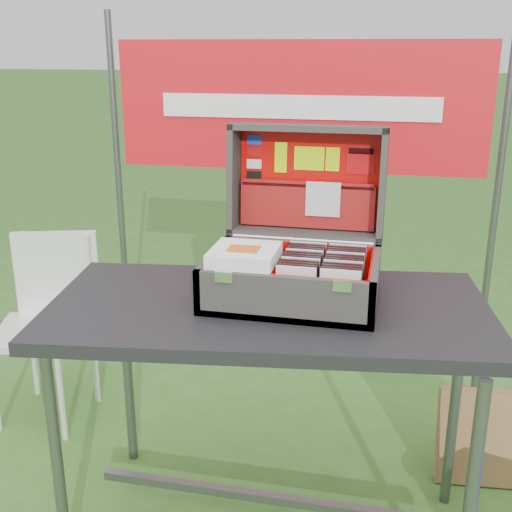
% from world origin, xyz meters
% --- Properties ---
extents(table, '(1.38, 0.82, 0.82)m').
position_xyz_m(table, '(0.09, 0.06, 0.41)').
color(table, black).
rests_on(table, ground).
extents(table_top, '(1.38, 0.82, 0.04)m').
position_xyz_m(table_top, '(0.09, 0.06, 0.80)').
color(table_top, black).
rests_on(table_top, ground).
extents(table_leg_fl, '(0.04, 0.04, 0.78)m').
position_xyz_m(table_leg_fl, '(-0.51, -0.21, 0.39)').
color(table_leg_fl, '#59595B').
rests_on(table_leg_fl, ground).
extents(table_leg_fr, '(0.04, 0.04, 0.78)m').
position_xyz_m(table_leg_fr, '(0.68, -0.21, 0.39)').
color(table_leg_fr, '#59595B').
rests_on(table_leg_fr, ground).
extents(table_leg_bl, '(0.04, 0.04, 0.78)m').
position_xyz_m(table_leg_bl, '(-0.51, 0.32, 0.39)').
color(table_leg_bl, '#59595B').
rests_on(table_leg_bl, ground).
extents(table_leg_br, '(0.04, 0.04, 0.78)m').
position_xyz_m(table_leg_br, '(0.68, 0.32, 0.39)').
color(table_leg_br, '#59595B').
rests_on(table_leg_br, ground).
extents(table_brace, '(1.16, 0.03, 0.03)m').
position_xyz_m(table_brace, '(0.09, 0.06, 0.12)').
color(table_brace, '#59595B').
rests_on(table_brace, ground).
extents(suitcase, '(0.51, 0.52, 0.49)m').
position_xyz_m(suitcase, '(0.15, 0.16, 1.06)').
color(suitcase, '#433F3B').
rests_on(suitcase, table).
extents(suitcase_base_bottom, '(0.51, 0.36, 0.02)m').
position_xyz_m(suitcase_base_bottom, '(0.15, 0.10, 0.83)').
color(suitcase_base_bottom, '#433F3B').
rests_on(suitcase_base_bottom, table_top).
extents(suitcase_base_wall_front, '(0.51, 0.02, 0.14)m').
position_xyz_m(suitcase_base_wall_front, '(0.15, -0.07, 0.88)').
color(suitcase_base_wall_front, '#433F3B').
rests_on(suitcase_base_wall_front, table_top).
extents(suitcase_base_wall_back, '(0.51, 0.02, 0.14)m').
position_xyz_m(suitcase_base_wall_back, '(0.15, 0.27, 0.88)').
color(suitcase_base_wall_back, '#433F3B').
rests_on(suitcase_base_wall_back, table_top).
extents(suitcase_base_wall_left, '(0.02, 0.36, 0.14)m').
position_xyz_m(suitcase_base_wall_left, '(-0.09, 0.10, 0.88)').
color(suitcase_base_wall_left, '#433F3B').
rests_on(suitcase_base_wall_left, table_top).
extents(suitcase_base_wall_right, '(0.02, 0.36, 0.14)m').
position_xyz_m(suitcase_base_wall_right, '(0.39, 0.10, 0.88)').
color(suitcase_base_wall_right, '#433F3B').
rests_on(suitcase_base_wall_right, table_top).
extents(suitcase_liner_floor, '(0.47, 0.32, 0.01)m').
position_xyz_m(suitcase_liner_floor, '(0.15, 0.10, 0.84)').
color(suitcase_liner_floor, red).
rests_on(suitcase_liner_floor, suitcase_base_bottom).
extents(suitcase_latch_left, '(0.05, 0.01, 0.03)m').
position_xyz_m(suitcase_latch_left, '(-0.01, -0.08, 0.94)').
color(suitcase_latch_left, silver).
rests_on(suitcase_latch_left, suitcase_base_wall_front).
extents(suitcase_latch_right, '(0.05, 0.01, 0.03)m').
position_xyz_m(suitcase_latch_right, '(0.31, -0.08, 0.94)').
color(suitcase_latch_right, silver).
rests_on(suitcase_latch_right, suitcase_base_wall_front).
extents(suitcase_hinge, '(0.46, 0.02, 0.02)m').
position_xyz_m(suitcase_hinge, '(0.15, 0.28, 0.95)').
color(suitcase_hinge, silver).
rests_on(suitcase_hinge, suitcase_base_wall_back).
extents(suitcase_lid_back, '(0.51, 0.04, 0.36)m').
position_xyz_m(suitcase_lid_back, '(0.15, 0.42, 1.12)').
color(suitcase_lid_back, '#433F3B').
rests_on(suitcase_lid_back, suitcase_base_wall_back).
extents(suitcase_lid_rim_far, '(0.51, 0.14, 0.03)m').
position_xyz_m(suitcase_lid_rim_far, '(0.15, 0.37, 1.30)').
color(suitcase_lid_rim_far, '#433F3B').
rests_on(suitcase_lid_rim_far, suitcase_lid_back).
extents(suitcase_lid_rim_near, '(0.51, 0.14, 0.03)m').
position_xyz_m(suitcase_lid_rim_near, '(0.15, 0.35, 0.96)').
color(suitcase_lid_rim_near, '#433F3B').
rests_on(suitcase_lid_rim_near, suitcase_lid_back).
extents(suitcase_lid_rim_left, '(0.02, 0.16, 0.37)m').
position_xyz_m(suitcase_lid_rim_left, '(-0.09, 0.36, 1.13)').
color(suitcase_lid_rim_left, '#433F3B').
rests_on(suitcase_lid_rim_left, suitcase_lid_back).
extents(suitcase_lid_rim_right, '(0.02, 0.16, 0.37)m').
position_xyz_m(suitcase_lid_rim_right, '(0.39, 0.36, 1.13)').
color(suitcase_lid_rim_right, '#433F3B').
rests_on(suitcase_lid_rim_right, suitcase_lid_back).
extents(suitcase_lid_liner, '(0.46, 0.03, 0.32)m').
position_xyz_m(suitcase_lid_liner, '(0.15, 0.41, 1.13)').
color(suitcase_lid_liner, red).
rests_on(suitcase_lid_liner, suitcase_lid_back).
extents(suitcase_liner_wall_front, '(0.47, 0.01, 0.12)m').
position_xyz_m(suitcase_liner_wall_front, '(0.15, -0.06, 0.89)').
color(suitcase_liner_wall_front, red).
rests_on(suitcase_liner_wall_front, suitcase_base_bottom).
extents(suitcase_liner_wall_back, '(0.47, 0.01, 0.12)m').
position_xyz_m(suitcase_liner_wall_back, '(0.15, 0.26, 0.89)').
color(suitcase_liner_wall_back, red).
rests_on(suitcase_liner_wall_back, suitcase_base_bottom).
extents(suitcase_liner_wall_left, '(0.01, 0.32, 0.12)m').
position_xyz_m(suitcase_liner_wall_left, '(-0.08, 0.10, 0.89)').
color(suitcase_liner_wall_left, red).
rests_on(suitcase_liner_wall_left, suitcase_base_bottom).
extents(suitcase_liner_wall_right, '(0.01, 0.32, 0.12)m').
position_xyz_m(suitcase_liner_wall_right, '(0.38, 0.10, 0.89)').
color(suitcase_liner_wall_right, red).
rests_on(suitcase_liner_wall_right, suitcase_base_bottom).
extents(suitcase_lid_pocket, '(0.45, 0.04, 0.15)m').
position_xyz_m(suitcase_lid_pocket, '(0.15, 0.38, 1.04)').
color(suitcase_lid_pocket, maroon).
rests_on(suitcase_lid_pocket, suitcase_lid_liner).
extents(suitcase_pocket_edge, '(0.44, 0.02, 0.02)m').
position_xyz_m(suitcase_pocket_edge, '(0.15, 0.38, 1.12)').
color(suitcase_pocket_edge, maroon).
rests_on(suitcase_pocket_edge, suitcase_lid_pocket).
extents(suitcase_pocket_cd, '(0.11, 0.02, 0.11)m').
position_xyz_m(suitcase_pocket_cd, '(0.20, 0.37, 1.07)').
color(suitcase_pocket_cd, silver).
rests_on(suitcase_pocket_cd, suitcase_lid_pocket).
extents(lid_sticker_cc_a, '(0.05, 0.01, 0.03)m').
position_xyz_m(lid_sticker_cc_a, '(-0.04, 0.41, 1.25)').
color(lid_sticker_cc_a, '#1933B2').
rests_on(lid_sticker_cc_a, suitcase_lid_liner).
extents(lid_sticker_cc_b, '(0.05, 0.01, 0.03)m').
position_xyz_m(lid_sticker_cc_b, '(-0.04, 0.41, 1.21)').
color(lid_sticker_cc_b, '#B40B0D').
rests_on(lid_sticker_cc_b, suitcase_lid_liner).
extents(lid_sticker_cc_c, '(0.05, 0.01, 0.03)m').
position_xyz_m(lid_sticker_cc_c, '(-0.04, 0.40, 1.17)').
color(lid_sticker_cc_c, white).
rests_on(lid_sticker_cc_c, suitcase_lid_liner).
extents(lid_sticker_cc_d, '(0.05, 0.01, 0.03)m').
position_xyz_m(lid_sticker_cc_d, '(-0.04, 0.40, 1.13)').
color(lid_sticker_cc_d, black).
rests_on(lid_sticker_cc_d, suitcase_lid_liner).
extents(lid_card_neon_tall, '(0.04, 0.01, 0.10)m').
position_xyz_m(lid_card_neon_tall, '(0.05, 0.40, 1.20)').
color(lid_card_neon_tall, '#C6F701').
rests_on(lid_card_neon_tall, suitcase_lid_liner).
extents(lid_card_neon_main, '(0.10, 0.01, 0.08)m').
position_xyz_m(lid_card_neon_main, '(0.15, 0.40, 1.20)').
color(lid_card_neon_main, '#C6F701').
rests_on(lid_card_neon_main, suitcase_lid_liner).
extents(lid_card_neon_small, '(0.05, 0.01, 0.08)m').
position_xyz_m(lid_card_neon_small, '(0.23, 0.40, 1.20)').
color(lid_card_neon_small, '#C6F701').
rests_on(lid_card_neon_small, suitcase_lid_liner).
extents(lid_sticker_band, '(0.09, 0.01, 0.09)m').
position_xyz_m(lid_sticker_band, '(0.32, 0.40, 1.20)').
color(lid_sticker_band, '#B40B0D').
rests_on(lid_sticker_band, suitcase_lid_liner).
extents(lid_sticker_band_bar, '(0.08, 0.00, 0.02)m').
position_xyz_m(lid_sticker_band_bar, '(0.32, 0.41, 1.23)').
color(lid_sticker_band_bar, black).
rests_on(lid_sticker_band_bar, suitcase_lid_liner).
extents(cd_left_0, '(0.11, 0.01, 0.13)m').
position_xyz_m(cd_left_0, '(0.18, -0.04, 0.91)').
color(cd_left_0, silver).
rests_on(cd_left_0, suitcase_liner_floor).
extents(cd_left_1, '(0.11, 0.01, 0.13)m').
position_xyz_m(cd_left_1, '(0.18, -0.02, 0.91)').
color(cd_left_1, black).
rests_on(cd_left_1, suitcase_liner_floor).
extents(cd_left_2, '(0.11, 0.01, 0.13)m').
position_xyz_m(cd_left_2, '(0.18, 0.00, 0.91)').
color(cd_left_2, black).
rests_on(cd_left_2, suitcase_liner_floor).
extents(cd_left_3, '(0.11, 0.01, 0.13)m').
position_xyz_m(cd_left_3, '(0.18, 0.02, 0.91)').
color(cd_left_3, black).
rests_on(cd_left_3, suitcase_liner_floor).
extents(cd_left_4, '(0.11, 0.01, 0.13)m').
position_xyz_m(cd_left_4, '(0.18, 0.04, 0.91)').
color(cd_left_4, silver).
rests_on(cd_left_4, suitcase_liner_floor).
extents(cd_left_5, '(0.11, 0.01, 0.13)m').
position_xyz_m(cd_left_5, '(0.18, 0.06, 0.91)').
color(cd_left_5, black).
rests_on(cd_left_5, suitcase_liner_floor).
extents(cd_left_6, '(0.11, 0.01, 0.13)m').
position_xyz_m(cd_left_6, '(0.18, 0.08, 0.91)').
color(cd_left_6, black).
rests_on(cd_left_6, suitcase_liner_floor).
extents(cd_left_7, '(0.11, 0.01, 0.13)m').
position_xyz_m(cd_left_7, '(0.18, 0.10, 0.91)').
color(cd_left_7, black).
rests_on(cd_left_7, suitcase_liner_floor).
extents(cd_left_8, '(0.11, 0.01, 0.13)m').
position_xyz_m(cd_left_8, '(0.18, 0.12, 0.91)').
color(cd_left_8, silver).
rests_on(cd_left_8, suitcase_liner_floor).
extents(cd_left_9, '(0.11, 0.01, 0.13)m').
position_xyz_m(cd_left_9, '(0.18, 0.14, 0.91)').
color(cd_left_9, black).
rests_on(cd_left_9, suitcase_liner_floor).
extents(cd_left_10, '(0.11, 0.01, 0.13)m').
position_xyz_m(cd_left_10, '(0.18, 0.16, 0.91)').
color(cd_left_10, black).
rests_on(cd_left_10, suitcase_liner_floor).
extents(cd_left_11, '(0.11, 0.01, 0.13)m').
position_xyz_m(cd_left_11, '(0.18, 0.18, 0.91)').
color(cd_left_11, black).
rests_on(cd_left_11, suitcase_liner_floor).
extents(cd_left_12, '(0.11, 0.01, 0.13)m').
position_xyz_m(cd_left_12, '(0.18, 0.20, 0.91)').
color(cd_left_12, silver).
rests_on(cd_left_12, suitcase_liner_floor).
extents(cd_right_0, '(0.11, 0.01, 0.13)m').
position_xyz_m(cd_right_0, '(0.30, -0.04, 0.91)').
color(cd_right_0, silver).
rests_on(cd_right_0, suitcase_liner_floor).
extents(cd_right_1, '(0.11, 0.01, 0.13)m').
position_xyz_m(cd_right_1, '(0.30, -0.02, 0.91)').
color(cd_right_1, black).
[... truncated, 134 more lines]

